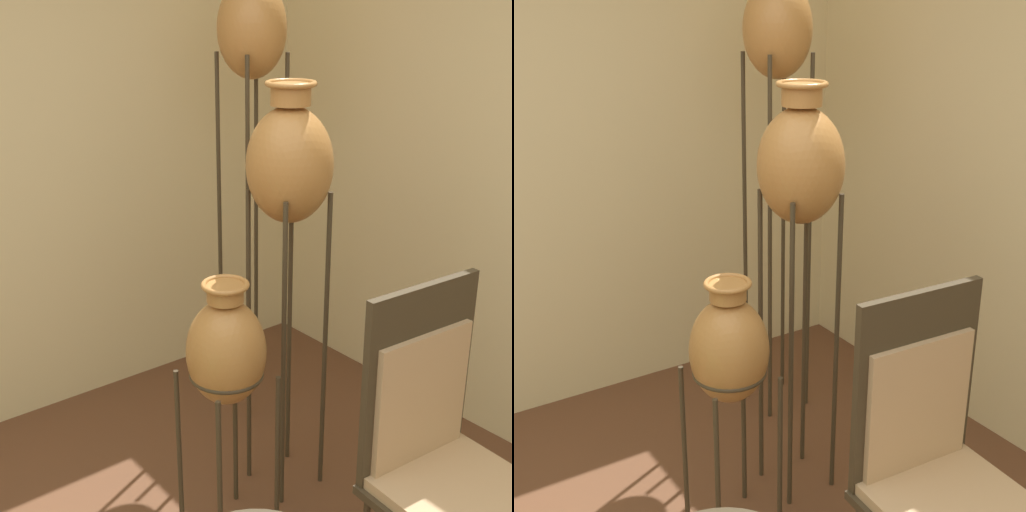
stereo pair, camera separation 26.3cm
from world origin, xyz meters
The scene contains 4 objects.
vase_stand_tall centered at (1.40, 1.52, 1.85)m, with size 0.31×0.31×2.22m.
vase_stand_medium centered at (1.10, 0.91, 1.42)m, with size 0.34×0.34×1.75m.
vase_stand_short centered at (0.71, 0.80, 0.81)m, with size 0.30×0.30×1.09m.
chair centered at (1.08, 0.09, 0.64)m, with size 0.54×0.51×1.17m.
Camera 1 is at (-0.64, -1.10, 2.05)m, focal length 50.00 mm.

